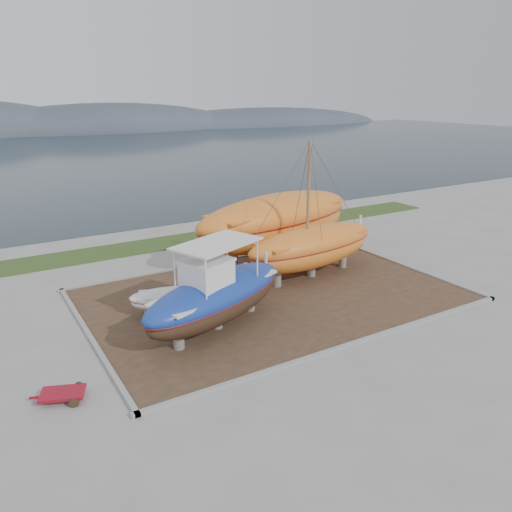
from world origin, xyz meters
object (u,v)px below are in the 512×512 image
blue_caique (216,287)px  white_dinghy (174,301)px  orange_sailboat (314,211)px  red_trailer (63,396)px  orange_bare_hull (277,228)px

blue_caique → white_dinghy: bearing=92.2°
orange_sailboat → red_trailer: orange_sailboat is taller
red_trailer → blue_caique: bearing=38.3°
orange_bare_hull → red_trailer: bearing=-160.3°
red_trailer → orange_bare_hull: bearing=52.9°
blue_caique → red_trailer: 7.40m
orange_bare_hull → blue_caique: bearing=-149.9°
white_dinghy → orange_bare_hull: size_ratio=0.34×
white_dinghy → orange_bare_hull: orange_bare_hull is taller
blue_caique → orange_sailboat: 8.24m
white_dinghy → red_trailer: white_dinghy is taller
orange_sailboat → orange_bare_hull: orange_sailboat is taller
orange_sailboat → white_dinghy: bearing=178.2°
white_dinghy → red_trailer: 7.32m
white_dinghy → orange_sailboat: size_ratio=0.47×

